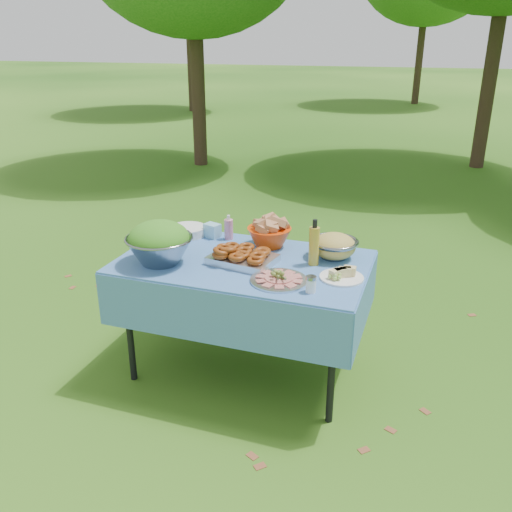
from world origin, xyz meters
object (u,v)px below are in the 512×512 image
(salad_bowl, at_px, (159,242))
(pasta_bowl_steel, at_px, (334,246))
(bread_bowl, at_px, (269,232))
(plate_stack, at_px, (188,231))
(charcuterie_platter, at_px, (279,275))
(picnic_table, at_px, (244,317))
(oil_bottle, at_px, (314,242))

(salad_bowl, bearing_deg, pasta_bowl_steel, 23.84)
(bread_bowl, bearing_deg, plate_stack, 178.17)
(plate_stack, relative_size, charcuterie_platter, 0.77)
(plate_stack, relative_size, bread_bowl, 0.87)
(picnic_table, distance_m, bread_bowl, 0.55)
(salad_bowl, distance_m, pasta_bowl_steel, 1.03)
(salad_bowl, bearing_deg, bread_bowl, 42.31)
(oil_bottle, bearing_deg, bread_bowl, 148.93)
(salad_bowl, xyz_separation_m, charcuterie_platter, (0.73, -0.02, -0.09))
(salad_bowl, relative_size, bread_bowl, 1.39)
(picnic_table, bearing_deg, pasta_bowl_steel, 24.43)
(picnic_table, relative_size, oil_bottle, 5.34)
(plate_stack, bearing_deg, pasta_bowl_steel, -4.21)
(plate_stack, height_order, charcuterie_platter, charcuterie_platter)
(salad_bowl, xyz_separation_m, oil_bottle, (0.85, 0.27, 0.01))
(bread_bowl, xyz_separation_m, charcuterie_platter, (0.21, -0.49, -0.06))
(salad_bowl, xyz_separation_m, plate_stack, (-0.06, 0.49, -0.10))
(plate_stack, bearing_deg, charcuterie_platter, -32.88)
(picnic_table, height_order, charcuterie_platter, charcuterie_platter)
(plate_stack, bearing_deg, oil_bottle, -13.56)
(bread_bowl, bearing_deg, oil_bottle, -31.07)
(bread_bowl, height_order, oil_bottle, oil_bottle)
(picnic_table, relative_size, pasta_bowl_steel, 5.19)
(pasta_bowl_steel, relative_size, charcuterie_platter, 0.89)
(plate_stack, bearing_deg, picnic_table, -30.58)
(salad_bowl, bearing_deg, charcuterie_platter, -1.56)
(salad_bowl, distance_m, bread_bowl, 0.70)
(bread_bowl, height_order, pasta_bowl_steel, bread_bowl)
(salad_bowl, height_order, charcuterie_platter, salad_bowl)
(charcuterie_platter, bearing_deg, oil_bottle, 67.30)
(oil_bottle, bearing_deg, pasta_bowl_steel, 58.14)
(picnic_table, relative_size, charcuterie_platter, 4.63)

